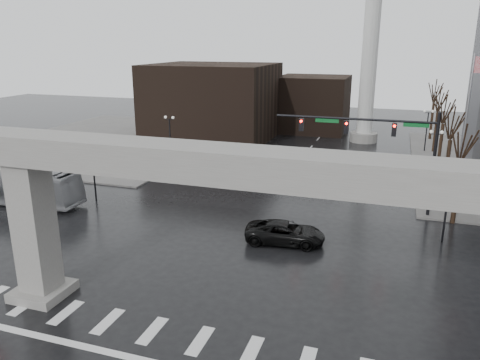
# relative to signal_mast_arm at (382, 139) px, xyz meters

# --- Properties ---
(ground) EXTENTS (160.00, 160.00, 0.00)m
(ground) POSITION_rel_signal_mast_arm_xyz_m (-8.99, -18.80, -5.83)
(ground) COLOR black
(ground) RESTS_ON ground
(sidewalk_nw) EXTENTS (28.00, 36.00, 0.15)m
(sidewalk_nw) POSITION_rel_signal_mast_arm_xyz_m (-34.99, 17.20, -5.75)
(sidewalk_nw) COLOR #62605E
(sidewalk_nw) RESTS_ON ground
(elevated_guideway) EXTENTS (48.00, 2.60, 8.70)m
(elevated_guideway) POSITION_rel_signal_mast_arm_xyz_m (-7.73, -18.80, 1.05)
(elevated_guideway) COLOR gray
(elevated_guideway) RESTS_ON ground
(building_far_left) EXTENTS (16.00, 14.00, 10.00)m
(building_far_left) POSITION_rel_signal_mast_arm_xyz_m (-22.99, 23.20, -0.83)
(building_far_left) COLOR black
(building_far_left) RESTS_ON ground
(building_far_mid) EXTENTS (10.00, 10.00, 8.00)m
(building_far_mid) POSITION_rel_signal_mast_arm_xyz_m (-10.99, 33.20, -1.83)
(building_far_mid) COLOR black
(building_far_mid) RESTS_ON ground
(smokestack) EXTENTS (3.60, 3.60, 30.00)m
(smokestack) POSITION_rel_signal_mast_arm_xyz_m (-2.99, 27.20, 7.52)
(smokestack) COLOR silver
(smokestack) RESTS_ON ground
(signal_mast_arm) EXTENTS (12.12, 0.43, 8.00)m
(signal_mast_arm) POSITION_rel_signal_mast_arm_xyz_m (0.00, 0.00, 0.00)
(signal_mast_arm) COLOR black
(signal_mast_arm) RESTS_ON ground
(flagpole_assembly) EXTENTS (2.06, 0.12, 12.00)m
(flagpole_assembly) POSITION_rel_signal_mast_arm_xyz_m (6.30, 3.20, 1.70)
(flagpole_assembly) COLOR silver
(flagpole_assembly) RESTS_ON ground
(lamp_right_0) EXTENTS (1.22, 0.32, 5.11)m
(lamp_right_0) POSITION_rel_signal_mast_arm_xyz_m (4.51, -4.80, -2.36)
(lamp_right_0) COLOR black
(lamp_right_0) RESTS_ON ground
(lamp_right_1) EXTENTS (1.22, 0.32, 5.11)m
(lamp_right_1) POSITION_rel_signal_mast_arm_xyz_m (4.51, 9.20, -2.36)
(lamp_right_1) COLOR black
(lamp_right_1) RESTS_ON ground
(lamp_right_2) EXTENTS (1.22, 0.32, 5.11)m
(lamp_right_2) POSITION_rel_signal_mast_arm_xyz_m (4.51, 23.20, -2.36)
(lamp_right_2) COLOR black
(lamp_right_2) RESTS_ON ground
(lamp_left_0) EXTENTS (1.22, 0.32, 5.11)m
(lamp_left_0) POSITION_rel_signal_mast_arm_xyz_m (-22.49, -4.80, -2.36)
(lamp_left_0) COLOR black
(lamp_left_0) RESTS_ON ground
(lamp_left_1) EXTENTS (1.22, 0.32, 5.11)m
(lamp_left_1) POSITION_rel_signal_mast_arm_xyz_m (-22.49, 9.20, -2.36)
(lamp_left_1) COLOR black
(lamp_left_1) RESTS_ON ground
(lamp_left_2) EXTENTS (1.22, 0.32, 5.11)m
(lamp_left_2) POSITION_rel_signal_mast_arm_xyz_m (-22.49, 23.20, -2.36)
(lamp_left_2) COLOR black
(lamp_left_2) RESTS_ON ground
(tree_right_0) EXTENTS (1.09, 1.58, 7.50)m
(tree_right_0) POSITION_rel_signal_mast_arm_xyz_m (5.54, -0.78, -3.04)
(tree_right_0) COLOR black
(tree_right_0) RESTS_ON ground
(tree_right_1) EXTENTS (1.09, 1.61, 7.67)m
(tree_right_1) POSITION_rel_signal_mast_arm_xyz_m (5.54, 7.22, -2.98)
(tree_right_1) COLOR black
(tree_right_1) RESTS_ON ground
(tree_right_2) EXTENTS (1.10, 1.63, 7.85)m
(tree_right_2) POSITION_rel_signal_mast_arm_xyz_m (5.54, 15.22, -2.91)
(tree_right_2) COLOR black
(tree_right_2) RESTS_ON ground
(tree_right_3) EXTENTS (1.11, 1.66, 8.02)m
(tree_right_3) POSITION_rel_signal_mast_arm_xyz_m (5.54, 23.22, -2.85)
(tree_right_3) COLOR black
(tree_right_3) RESTS_ON ground
(tree_right_4) EXTENTS (1.12, 1.69, 8.19)m
(tree_right_4) POSITION_rel_signal_mast_arm_xyz_m (5.54, 31.22, -2.79)
(tree_right_4) COLOR black
(tree_right_4) RESTS_ON ground
(pickup_truck) EXTENTS (5.47, 2.98, 1.46)m
(pickup_truck) POSITION_rel_signal_mast_arm_xyz_m (-5.44, -8.22, -5.10)
(pickup_truck) COLOR black
(pickup_truck) RESTS_ON ground
(city_bus) EXTENTS (11.21, 2.70, 3.12)m
(city_bus) POSITION_rel_signal_mast_arm_xyz_m (-28.07, -7.40, -4.27)
(city_bus) COLOR #A1A2A6
(city_bus) RESTS_ON ground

